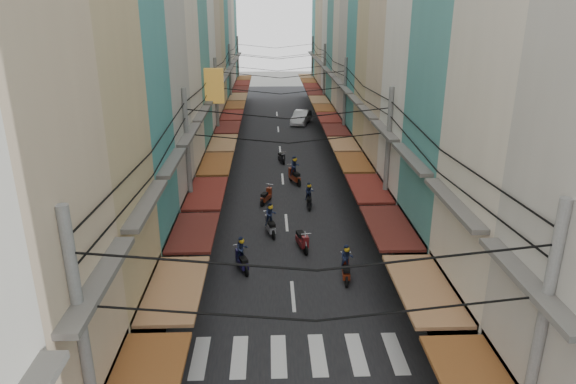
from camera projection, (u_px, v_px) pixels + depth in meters
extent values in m
plane|color=slate|center=(291.00, 274.00, 23.96)|extent=(160.00, 160.00, 0.00)
cube|color=black|center=(281.00, 156.00, 42.75)|extent=(10.00, 80.00, 0.02)
cube|color=gray|center=(202.00, 157.00, 42.52)|extent=(3.00, 80.00, 0.06)
cube|color=gray|center=(358.00, 155.00, 42.98)|extent=(3.00, 80.00, 0.06)
cube|color=silver|center=(200.00, 357.00, 18.19)|extent=(0.55, 2.40, 0.01)
cube|color=silver|center=(239.00, 357.00, 18.24)|extent=(0.55, 2.40, 0.01)
cube|color=silver|center=(279.00, 356.00, 18.29)|extent=(0.55, 2.40, 0.01)
cube|color=silver|center=(318.00, 355.00, 18.34)|extent=(0.55, 2.40, 0.01)
cube|color=silver|center=(357.00, 354.00, 18.39)|extent=(0.55, 2.40, 0.01)
cube|color=silver|center=(395.00, 353.00, 18.44)|extent=(0.55, 2.40, 0.01)
cube|color=#595651|center=(100.00, 280.00, 11.44)|extent=(0.50, 4.24, 0.15)
cube|color=tan|center=(30.00, 145.00, 15.10)|extent=(6.00, 4.70, 15.81)
cube|color=black|center=(134.00, 325.00, 17.33)|extent=(1.20, 4.52, 3.20)
cube|color=#986B45|center=(175.00, 288.00, 16.91)|extent=(1.80, 4.33, 0.12)
cube|color=#595651|center=(147.00, 204.00, 15.86)|extent=(0.50, 4.23, 0.15)
cube|color=teal|center=(75.00, 68.00, 18.75)|extent=(6.00, 4.30, 19.25)
cube|color=black|center=(160.00, 263.00, 21.56)|extent=(1.20, 4.13, 3.20)
cube|color=#531D17|center=(194.00, 232.00, 21.14)|extent=(1.80, 3.96, 0.12)
cube|color=#595651|center=(172.00, 162.00, 20.10)|extent=(0.50, 3.87, 0.15)
cube|color=#A9A59A|center=(110.00, 37.00, 22.90)|extent=(6.00, 5.14, 20.93)
cube|color=black|center=(178.00, 219.00, 26.00)|extent=(1.20, 4.94, 3.20)
cube|color=maroon|center=(207.00, 193.00, 25.57)|extent=(1.80, 4.73, 0.12)
cube|color=#595651|center=(189.00, 134.00, 24.53)|extent=(0.50, 4.63, 0.15)
cube|color=beige|center=(140.00, 65.00, 28.24)|extent=(6.00, 4.95, 17.43)
cube|color=black|center=(192.00, 187.00, 30.74)|extent=(1.20, 4.75, 3.20)
cube|color=brown|center=(216.00, 164.00, 30.32)|extent=(1.80, 4.56, 0.12)
cube|color=#595651|center=(202.00, 114.00, 29.28)|extent=(0.50, 4.46, 0.15)
cube|color=teal|center=(159.00, 66.00, 33.10)|extent=(6.00, 4.99, 16.32)
cube|color=black|center=(202.00, 163.00, 35.41)|extent=(1.20, 4.80, 3.20)
cube|color=#986B45|center=(223.00, 143.00, 34.99)|extent=(1.80, 4.60, 0.12)
cube|color=#595651|center=(211.00, 99.00, 33.95)|extent=(0.50, 4.50, 0.15)
cube|color=silver|center=(168.00, 11.00, 36.52)|extent=(6.00, 4.65, 22.87)
cube|color=black|center=(209.00, 145.00, 39.94)|extent=(1.20, 4.46, 3.20)
cube|color=#531D17|center=(228.00, 127.00, 39.52)|extent=(1.80, 4.27, 0.12)
cube|color=#595651|center=(218.00, 88.00, 38.48)|extent=(0.50, 4.18, 0.15)
cube|color=tan|center=(180.00, 26.00, 41.39)|extent=(6.00, 4.89, 20.58)
cube|color=black|center=(215.00, 131.00, 44.43)|extent=(1.20, 4.70, 3.20)
cube|color=maroon|center=(232.00, 115.00, 44.00)|extent=(1.80, 4.50, 0.12)
cube|color=#595651|center=(223.00, 80.00, 42.96)|extent=(0.50, 4.40, 0.15)
cube|color=tan|center=(189.00, 37.00, 46.18)|extent=(6.00, 4.52, 18.44)
cube|color=black|center=(220.00, 120.00, 48.85)|extent=(1.20, 4.34, 3.20)
cube|color=brown|center=(235.00, 105.00, 48.43)|extent=(1.80, 4.16, 0.12)
cube|color=#595651|center=(227.00, 73.00, 47.38)|extent=(0.50, 4.07, 0.15)
cube|color=teal|center=(196.00, 22.00, 50.37)|extent=(6.00, 5.20, 20.63)
cube|color=black|center=(224.00, 110.00, 53.41)|extent=(1.20, 4.99, 3.20)
cube|color=#986B45|center=(238.00, 97.00, 52.99)|extent=(1.80, 4.78, 0.12)
cube|color=#595651|center=(231.00, 67.00, 51.95)|extent=(0.50, 4.68, 0.15)
cube|color=#A9A59A|center=(201.00, 6.00, 54.61)|extent=(6.00, 4.94, 23.70)
cube|color=black|center=(228.00, 102.00, 58.18)|extent=(1.20, 4.74, 3.20)
cube|color=#531D17|center=(240.00, 89.00, 57.75)|extent=(1.80, 4.55, 0.12)
cube|color=#595651|center=(234.00, 62.00, 56.71)|extent=(0.50, 4.45, 0.15)
cube|color=beige|center=(207.00, 18.00, 59.70)|extent=(6.00, 4.96, 21.12)
cube|color=black|center=(231.00, 95.00, 62.83)|extent=(1.20, 4.76, 3.20)
cube|color=maroon|center=(242.00, 83.00, 62.41)|extent=(1.80, 4.56, 0.12)
cube|color=#595651|center=(236.00, 58.00, 61.36)|extent=(0.50, 4.46, 0.15)
cube|color=teal|center=(212.00, 22.00, 64.60)|extent=(6.00, 5.04, 19.90)
cube|color=black|center=(233.00, 89.00, 67.53)|extent=(1.20, 4.84, 3.20)
cube|color=brown|center=(244.00, 78.00, 67.10)|extent=(1.80, 4.64, 0.12)
cube|color=#595651|center=(238.00, 54.00, 66.06)|extent=(0.50, 4.54, 0.15)
cube|color=#593D14|center=(214.00, 86.00, 32.70)|extent=(1.20, 0.40, 2.20)
cube|color=#595651|center=(527.00, 281.00, 11.38)|extent=(0.50, 4.25, 0.15)
cube|color=black|center=(463.00, 323.00, 17.46)|extent=(1.20, 4.78, 3.20)
cube|color=#986B45|center=(424.00, 288.00, 16.93)|extent=(1.80, 4.58, 0.12)
cube|color=#595651|center=(453.00, 203.00, 15.93)|extent=(0.50, 4.48, 0.15)
cube|color=teal|center=(495.00, 120.00, 20.23)|extent=(6.00, 5.03, 15.08)
cube|color=black|center=(422.00, 256.00, 22.16)|extent=(1.20, 4.83, 3.20)
cube|color=#531D17|center=(390.00, 227.00, 21.63)|extent=(1.80, 4.63, 0.12)
cube|color=#595651|center=(411.00, 158.00, 20.64)|extent=(0.50, 4.53, 0.15)
cube|color=silver|center=(461.00, 28.00, 23.73)|extent=(6.00, 4.79, 21.66)
cube|color=black|center=(395.00, 213.00, 26.78)|extent=(1.20, 4.60, 3.20)
cube|color=maroon|center=(368.00, 188.00, 26.25)|extent=(1.80, 4.41, 0.12)
cube|color=#595651|center=(384.00, 131.00, 25.25)|extent=(0.50, 4.31, 0.15)
cube|color=tan|center=(430.00, 33.00, 28.26)|extent=(6.00, 4.52, 20.74)
cube|color=black|center=(377.00, 184.00, 31.15)|extent=(1.20, 4.34, 3.20)
cube|color=brown|center=(354.00, 162.00, 30.63)|extent=(1.80, 4.16, 0.12)
cube|color=#595651|center=(367.00, 112.00, 29.63)|extent=(0.50, 4.07, 0.15)
cube|color=tan|center=(405.00, 83.00, 33.45)|extent=(6.00, 4.12, 14.13)
cube|color=black|center=(365.00, 164.00, 35.22)|extent=(1.20, 3.96, 3.20)
cube|color=#986B45|center=(344.00, 144.00, 34.69)|extent=(1.80, 3.79, 0.12)
cube|color=#595651|center=(355.00, 100.00, 33.69)|extent=(0.50, 3.71, 0.15)
cube|color=teal|center=(392.00, 50.00, 36.85)|extent=(6.00, 4.40, 17.68)
cube|color=black|center=(355.00, 148.00, 39.23)|extent=(1.20, 4.23, 3.20)
cube|color=#531D17|center=(336.00, 130.00, 38.70)|extent=(1.80, 4.05, 0.12)
cube|color=#595651|center=(346.00, 90.00, 37.70)|extent=(0.50, 3.96, 0.15)
cube|color=#A9A59A|center=(381.00, 13.00, 40.26)|extent=(6.00, 4.64, 22.59)
cube|color=black|center=(346.00, 134.00, 43.47)|extent=(1.20, 4.45, 3.20)
cube|color=maroon|center=(329.00, 118.00, 42.94)|extent=(1.80, 4.26, 0.12)
cube|color=#595651|center=(338.00, 81.00, 41.95)|extent=(0.50, 4.17, 0.15)
cube|color=beige|center=(370.00, 21.00, 44.55)|extent=(6.00, 4.00, 21.25)
cube|color=black|center=(339.00, 123.00, 47.53)|extent=(1.20, 3.84, 3.20)
cube|color=brown|center=(324.00, 108.00, 47.00)|extent=(1.80, 3.68, 0.12)
cube|color=#595651|center=(332.00, 75.00, 46.01)|extent=(0.50, 3.60, 0.15)
cube|color=teal|center=(362.00, 13.00, 48.60)|extent=(6.00, 5.01, 22.33)
cube|color=black|center=(334.00, 114.00, 51.77)|extent=(1.20, 4.81, 3.20)
cube|color=#986B45|center=(319.00, 100.00, 51.24)|extent=(1.80, 4.61, 0.12)
cube|color=#595651|center=(326.00, 69.00, 50.24)|extent=(0.50, 4.51, 0.15)
cube|color=silver|center=(353.00, 26.00, 53.75)|extent=(6.00, 5.00, 19.71)
cube|color=black|center=(328.00, 105.00, 56.47)|extent=(1.20, 4.80, 3.20)
cube|color=#531D17|center=(315.00, 92.00, 55.94)|extent=(1.80, 4.60, 0.12)
cube|color=#595651|center=(321.00, 64.00, 54.94)|extent=(0.50, 4.50, 0.15)
cube|color=tan|center=(346.00, 38.00, 58.61)|extent=(6.00, 4.32, 16.86)
cube|color=black|center=(324.00, 98.00, 60.85)|extent=(1.20, 4.15, 3.20)
cube|color=maroon|center=(311.00, 86.00, 60.32)|extent=(1.80, 3.97, 0.12)
cube|color=#595651|center=(317.00, 60.00, 59.32)|extent=(0.50, 3.89, 0.15)
cube|color=tan|center=(341.00, 22.00, 62.15)|extent=(6.00, 4.33, 19.96)
cube|color=black|center=(320.00, 92.00, 64.91)|extent=(1.20, 4.16, 3.20)
cube|color=brown|center=(308.00, 81.00, 64.38)|extent=(1.80, 3.99, 0.12)
cube|color=#595651|center=(314.00, 56.00, 63.39)|extent=(0.50, 3.90, 0.15)
cube|color=teal|center=(336.00, 44.00, 67.43)|extent=(6.00, 4.88, 14.34)
cube|color=black|center=(317.00, 87.00, 69.24)|extent=(1.20, 4.68, 3.20)
cube|color=#986B45|center=(306.00, 76.00, 68.71)|extent=(1.80, 4.49, 0.12)
cube|color=#595651|center=(311.00, 53.00, 67.71)|extent=(0.50, 4.39, 0.15)
cylinder|color=slate|center=(90.00, 381.00, 11.12)|extent=(0.26, 0.26, 8.20)
cylinder|color=slate|center=(533.00, 370.00, 11.46)|extent=(0.26, 0.26, 8.20)
cylinder|color=slate|center=(189.00, 172.00, 25.21)|extent=(0.26, 0.26, 8.20)
cylinder|color=slate|center=(387.00, 170.00, 25.56)|extent=(0.26, 0.26, 8.20)
cylinder|color=slate|center=(217.00, 113.00, 39.31)|extent=(0.26, 0.26, 8.20)
cylinder|color=slate|center=(344.00, 112.00, 39.66)|extent=(0.26, 0.26, 8.20)
cylinder|color=slate|center=(230.00, 85.00, 53.41)|extent=(0.26, 0.26, 8.20)
cylinder|color=slate|center=(324.00, 84.00, 53.76)|extent=(0.26, 0.26, 8.20)
cylinder|color=slate|center=(238.00, 69.00, 67.51)|extent=(0.26, 0.26, 8.20)
cylinder|color=slate|center=(312.00, 68.00, 67.85)|extent=(0.26, 0.26, 8.20)
imported|color=white|center=(301.00, 124.00, 54.66)|extent=(5.32, 3.24, 1.76)
imported|color=black|center=(434.00, 306.00, 21.35)|extent=(1.89, 0.94, 1.24)
cylinder|color=black|center=(243.00, 260.00, 24.75)|extent=(0.09, 0.49, 0.49)
cylinder|color=black|center=(242.00, 272.00, 23.59)|extent=(0.09, 0.49, 0.49)
cube|color=#1A1349|center=(242.00, 263.00, 24.12)|extent=(0.32, 1.09, 0.27)
cube|color=black|center=(242.00, 260.00, 23.80)|extent=(0.30, 0.52, 0.17)
cube|color=#1A1349|center=(243.00, 254.00, 24.54)|extent=(0.28, 0.27, 0.52)
imported|color=#1D2544|center=(242.00, 261.00, 24.08)|extent=(0.50, 0.36, 1.26)
sphere|color=gold|center=(242.00, 242.00, 23.76)|extent=(0.27, 0.27, 0.27)
cylinder|color=black|center=(344.00, 268.00, 23.92)|extent=(0.10, 0.50, 0.50)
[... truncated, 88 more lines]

